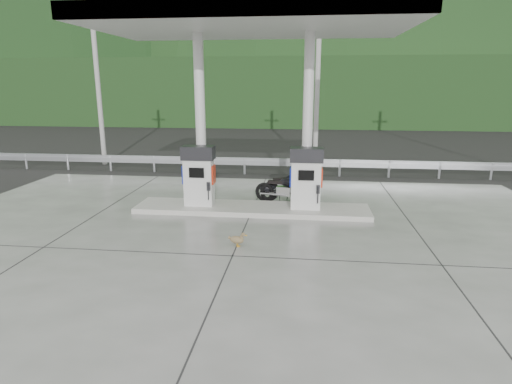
# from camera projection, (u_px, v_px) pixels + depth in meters

# --- Properties ---
(ground) EXTENTS (160.00, 160.00, 0.00)m
(ground) POSITION_uv_depth(u_px,v_px,m) (239.00, 241.00, 10.50)
(ground) COLOR black
(ground) RESTS_ON ground
(forecourt_apron) EXTENTS (18.00, 14.00, 0.02)m
(forecourt_apron) POSITION_uv_depth(u_px,v_px,m) (239.00, 241.00, 10.50)
(forecourt_apron) COLOR slate
(forecourt_apron) RESTS_ON ground
(pump_island) EXTENTS (7.00, 1.40, 0.15)m
(pump_island) POSITION_uv_depth(u_px,v_px,m) (252.00, 209.00, 12.89)
(pump_island) COLOR #9E9C93
(pump_island) RESTS_ON forecourt_apron
(gas_pump_left) EXTENTS (0.95, 0.55, 1.80)m
(gas_pump_left) POSITION_uv_depth(u_px,v_px,m) (199.00, 176.00, 12.83)
(gas_pump_left) COLOR silver
(gas_pump_left) RESTS_ON pump_island
(gas_pump_right) EXTENTS (0.95, 0.55, 1.80)m
(gas_pump_right) POSITION_uv_depth(u_px,v_px,m) (306.00, 178.00, 12.47)
(gas_pump_right) COLOR silver
(gas_pump_right) RESTS_ON pump_island
(canopy_column_left) EXTENTS (0.30, 0.30, 5.00)m
(canopy_column_left) POSITION_uv_depth(u_px,v_px,m) (200.00, 121.00, 12.82)
(canopy_column_left) COLOR silver
(canopy_column_left) RESTS_ON pump_island
(canopy_column_right) EXTENTS (0.30, 0.30, 5.00)m
(canopy_column_right) POSITION_uv_depth(u_px,v_px,m) (308.00, 122.00, 12.46)
(canopy_column_right) COLOR silver
(canopy_column_right) RESTS_ON pump_island
(canopy_roof) EXTENTS (8.50, 5.00, 0.40)m
(canopy_roof) POSITION_uv_depth(u_px,v_px,m) (251.00, 22.00, 11.59)
(canopy_roof) COLOR silver
(canopy_roof) RESTS_ON canopy_column_left
(guardrail) EXTENTS (26.00, 0.16, 1.42)m
(guardrail) POSITION_uv_depth(u_px,v_px,m) (268.00, 158.00, 18.03)
(guardrail) COLOR #A8ACB1
(guardrail) RESTS_ON ground
(road) EXTENTS (60.00, 7.00, 0.01)m
(road) POSITION_uv_depth(u_px,v_px,m) (274.00, 160.00, 21.58)
(road) COLOR black
(road) RESTS_ON ground
(utility_pole_a) EXTENTS (0.22, 0.22, 8.00)m
(utility_pole_a) POSITION_uv_depth(u_px,v_px,m) (97.00, 78.00, 19.56)
(utility_pole_a) COLOR #999893
(utility_pole_a) RESTS_ON ground
(utility_pole_b) EXTENTS (0.22, 0.22, 8.00)m
(utility_pole_b) POSITION_uv_depth(u_px,v_px,m) (318.00, 78.00, 18.45)
(utility_pole_b) COLOR #999893
(utility_pole_b) RESTS_ON ground
(tree_band) EXTENTS (80.00, 6.00, 6.00)m
(tree_band) POSITION_uv_depth(u_px,v_px,m) (289.00, 93.00, 38.66)
(tree_band) COLOR black
(tree_band) RESTS_ON ground
(forested_hills) EXTENTS (100.00, 40.00, 140.00)m
(forested_hills) POSITION_uv_depth(u_px,v_px,m) (296.00, 108.00, 68.29)
(forested_hills) COLOR black
(forested_hills) RESTS_ON ground
(motorcycle_left) EXTENTS (2.05, 1.34, 0.93)m
(motorcycle_left) POSITION_uv_depth(u_px,v_px,m) (291.00, 186.00, 14.12)
(motorcycle_left) COLOR black
(motorcycle_left) RESTS_ON forecourt_apron
(motorcycle_right) EXTENTS (1.96, 0.94, 0.89)m
(motorcycle_right) POSITION_uv_depth(u_px,v_px,m) (285.00, 189.00, 13.70)
(motorcycle_right) COLOR black
(motorcycle_right) RESTS_ON forecourt_apron
(duck) EXTENTS (0.44, 0.22, 0.31)m
(duck) POSITION_uv_depth(u_px,v_px,m) (237.00, 240.00, 10.08)
(duck) COLOR brown
(duck) RESTS_ON forecourt_apron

